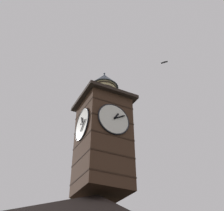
{
  "coord_description": "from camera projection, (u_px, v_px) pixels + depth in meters",
  "views": [
    {
      "loc": [
        6.11,
        14.44,
        1.47
      ],
      "look_at": [
        -1.85,
        -1.02,
        13.77
      ],
      "focal_mm": 45.87,
      "sensor_mm": 36.0,
      "label": 1
    }
  ],
  "objects": [
    {
      "name": "clock_tower",
      "position": [
        103.0,
        133.0,
        20.14
      ],
      "size": [
        3.86,
        3.86,
        10.02
      ],
      "color": "#422B1E",
      "rests_on": "building_main"
    },
    {
      "name": "flying_bird_high",
      "position": [
        164.0,
        62.0,
        24.74
      ],
      "size": [
        0.48,
        0.54,
        0.11
      ],
      "color": "black"
    },
    {
      "name": "pine_tree_behind",
      "position": [
        92.0,
        206.0,
        21.96
      ],
      "size": [
        5.24,
        5.24,
        19.45
      ],
      "color": "#473323",
      "rests_on": "ground_plane"
    }
  ]
}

